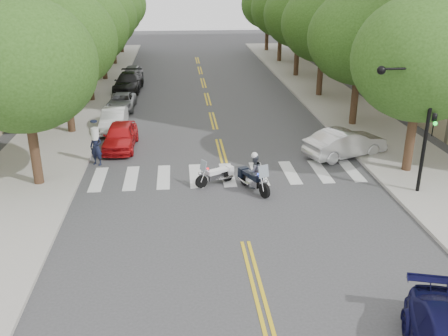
{
  "coord_description": "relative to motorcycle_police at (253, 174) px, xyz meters",
  "views": [
    {
      "loc": [
        -2.27,
        -15.87,
        9.27
      ],
      "look_at": [
        -0.39,
        4.14,
        1.3
      ],
      "focal_mm": 40.0,
      "sensor_mm": 36.0,
      "label": 1
    }
  ],
  "objects": [
    {
      "name": "parked_car_a",
      "position": [
        -6.52,
        6.41,
        -0.11
      ],
      "size": [
        1.85,
        4.26,
        1.43
      ],
      "primitive_type": "imported",
      "rotation": [
        0.0,
        0.0,
        -0.04
      ],
      "color": "red",
      "rests_on": "ground"
    },
    {
      "name": "convertible",
      "position": [
        5.53,
        3.95,
        -0.07
      ],
      "size": [
        4.83,
        3.14,
        1.5
      ],
      "primitive_type": "imported",
      "rotation": [
        0.0,
        0.0,
        1.94
      ],
      "color": "silver",
      "rests_on": "ground"
    },
    {
      "name": "motorcycle_police",
      "position": [
        0.0,
        0.0,
        0.0
      ],
      "size": [
        1.2,
        2.15,
        1.85
      ],
      "rotation": [
        0.0,
        0.0,
        3.57
      ],
      "color": "black",
      "rests_on": "ground"
    },
    {
      "name": "tree_l_3",
      "position": [
        -9.77,
        25.45,
        4.73
      ],
      "size": [
        6.4,
        6.4,
        8.45
      ],
      "color": "#382316",
      "rests_on": "ground"
    },
    {
      "name": "parked_car_c",
      "position": [
        -7.27,
        14.95,
        -0.27
      ],
      "size": [
        1.92,
        4.04,
        1.11
      ],
      "primitive_type": "imported",
      "rotation": [
        0.0,
        0.0,
        -0.02
      ],
      "color": "gray",
      "rests_on": "ground"
    },
    {
      "name": "sidewalk_right",
      "position": [
        8.53,
        17.45,
        -0.75
      ],
      "size": [
        5.0,
        60.0,
        0.15
      ],
      "primitive_type": "cube",
      "color": "#9E9991",
      "rests_on": "ground"
    },
    {
      "name": "ground",
      "position": [
        -0.97,
        -4.55,
        -0.82
      ],
      "size": [
        140.0,
        140.0,
        0.0
      ],
      "primitive_type": "plane",
      "color": "#38383A",
      "rests_on": "ground"
    },
    {
      "name": "tree_l_0",
      "position": [
        -9.77,
        1.45,
        4.73
      ],
      "size": [
        6.4,
        6.4,
        8.45
      ],
      "color": "#382316",
      "rests_on": "ground"
    },
    {
      "name": "tree_r_3",
      "position": [
        7.83,
        25.45,
        4.73
      ],
      "size": [
        6.4,
        6.4,
        8.45
      ],
      "color": "#382316",
      "rests_on": "ground"
    },
    {
      "name": "tree_l_2",
      "position": [
        -9.77,
        17.45,
        4.73
      ],
      "size": [
        6.4,
        6.4,
        8.45
      ],
      "color": "#382316",
      "rests_on": "ground"
    },
    {
      "name": "tree_l_5",
      "position": [
        -9.77,
        41.45,
        4.73
      ],
      "size": [
        6.4,
        6.4,
        8.45
      ],
      "color": "#382316",
      "rests_on": "ground"
    },
    {
      "name": "tree_r_4",
      "position": [
        7.83,
        33.45,
        4.73
      ],
      "size": [
        6.4,
        6.4,
        8.45
      ],
      "color": "#382316",
      "rests_on": "ground"
    },
    {
      "name": "sidewalk_left",
      "position": [
        -10.47,
        17.45,
        -0.75
      ],
      "size": [
        5.0,
        60.0,
        0.15
      ],
      "primitive_type": "cube",
      "color": "#9E9991",
      "rests_on": "ground"
    },
    {
      "name": "tree_r_5",
      "position": [
        7.83,
        41.45,
        4.73
      ],
      "size": [
        6.4,
        6.4,
        8.45
      ],
      "color": "#382316",
      "rests_on": "ground"
    },
    {
      "name": "tree_r_1",
      "position": [
        7.83,
        9.45,
        4.73
      ],
      "size": [
        6.4,
        6.4,
        8.45
      ],
      "color": "#382316",
      "rests_on": "ground"
    },
    {
      "name": "tree_r_2",
      "position": [
        7.83,
        17.45,
        4.73
      ],
      "size": [
        6.4,
        6.4,
        8.45
      ],
      "color": "#382316",
      "rests_on": "ground"
    },
    {
      "name": "parked_car_d",
      "position": [
        -7.27,
        20.8,
        -0.08
      ],
      "size": [
        2.38,
        5.25,
        1.49
      ],
      "primitive_type": "imported",
      "rotation": [
        0.0,
        0.0,
        -0.06
      ],
      "color": "black",
      "rests_on": "ground"
    },
    {
      "name": "tree_l_1",
      "position": [
        -9.77,
        9.45,
        4.73
      ],
      "size": [
        6.4,
        6.4,
        8.45
      ],
      "color": "#382316",
      "rests_on": "ground"
    },
    {
      "name": "parked_car_b",
      "position": [
        -7.27,
        9.95,
        -0.16
      ],
      "size": [
        1.42,
        4.04,
        1.33
      ],
      "primitive_type": "imported",
      "rotation": [
        0.0,
        0.0,
        -0.0
      ],
      "color": "silver",
      "rests_on": "ground"
    },
    {
      "name": "officer_standing",
      "position": [
        -7.47,
        3.95,
        0.12
      ],
      "size": [
        0.82,
        0.72,
        1.89
      ],
      "primitive_type": "imported",
      "rotation": [
        0.0,
        0.0,
        -0.49
      ],
      "color": "black",
      "rests_on": "ground"
    },
    {
      "name": "traffic_signal_pole",
      "position": [
        6.75,
        -1.05,
        2.9
      ],
      "size": [
        2.82,
        0.42,
        6.0
      ],
      "color": "black",
      "rests_on": "ground"
    },
    {
      "name": "tree_r_0",
      "position": [
        7.83,
        1.45,
        4.73
      ],
      "size": [
        6.4,
        6.4,
        8.45
      ],
      "color": "#382316",
      "rests_on": "ground"
    },
    {
      "name": "parked_car_e",
      "position": [
        -7.27,
        24.95,
        -0.14
      ],
      "size": [
        1.9,
        4.12,
        1.37
      ],
      "primitive_type": "imported",
      "rotation": [
        0.0,
        0.0,
        -0.07
      ],
      "color": "gray",
      "rests_on": "ground"
    },
    {
      "name": "motorcycle_parked",
      "position": [
        -1.53,
        0.94,
        -0.37
      ],
      "size": [
        1.87,
        1.17,
        1.31
      ],
      "rotation": [
        0.0,
        0.0,
        2.06
      ],
      "color": "black",
      "rests_on": "ground"
    },
    {
      "name": "tree_l_4",
      "position": [
        -9.77,
        33.45,
        4.73
      ],
      "size": [
        6.4,
        6.4,
        8.45
      ],
      "color": "#382316",
      "rests_on": "ground"
    }
  ]
}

